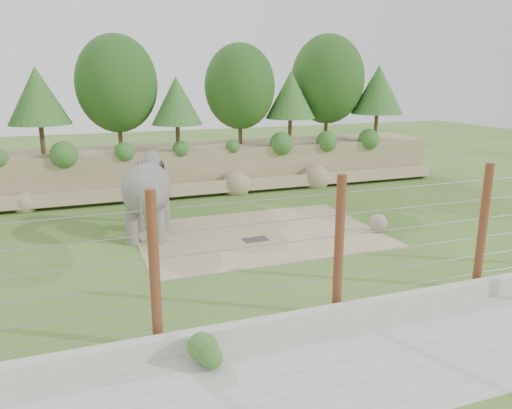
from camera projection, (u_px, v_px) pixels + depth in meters
name	position (u px, v px, depth m)	size (l,w,h in m)	color
ground	(275.00, 260.00, 18.16)	(90.00, 90.00, 0.00)	#3A6622
back_embankment	(201.00, 121.00, 28.87)	(30.00, 5.52, 8.77)	#847554
dirt_patch	(259.00, 234.00, 21.05)	(10.00, 7.00, 0.02)	tan
drain_grate	(256.00, 239.00, 20.31)	(1.00, 0.60, 0.03)	#262628
elephant	(147.00, 199.00, 20.40)	(1.70, 3.98, 3.22)	slate
stone_ball	(378.00, 223.00, 21.29)	(0.77, 0.77, 0.77)	gray
retaining_wall	(345.00, 313.00, 13.56)	(26.00, 0.35, 0.50)	#9D9C91
walkway	(388.00, 359.00, 11.81)	(26.00, 4.00, 0.01)	#9D9C91
barrier_fence	(339.00, 246.00, 13.58)	(20.26, 0.26, 4.00)	#552819
walkway_shrub	(212.00, 351.00, 11.47)	(0.71, 0.71, 0.71)	#236222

